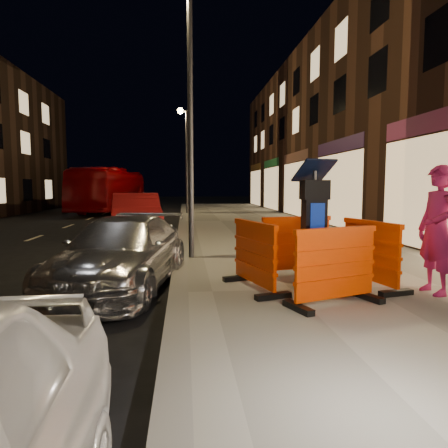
{
  "coord_description": "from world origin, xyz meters",
  "views": [
    {
      "loc": [
        0.11,
        -6.03,
        1.78
      ],
      "look_at": [
        0.8,
        1.0,
        1.1
      ],
      "focal_mm": 32.0,
      "sensor_mm": 36.0,
      "label": 1
    }
  ],
  "objects": [
    {
      "name": "bus_doubledecker",
      "position": [
        -4.84,
        21.52,
        0.0
      ],
      "size": [
        3.43,
        10.65,
        2.91
      ],
      "primitive_type": "imported",
      "rotation": [
        0.0,
        0.0,
        -0.1
      ],
      "color": "#8F0207",
      "rests_on": "ground"
    },
    {
      "name": "parking_kiosk",
      "position": [
        2.14,
        0.09,
        1.11
      ],
      "size": [
        0.74,
        0.74,
        1.92
      ],
      "primitive_type": "cube",
      "rotation": [
        0.0,
        0.0,
        0.26
      ],
      "color": "black",
      "rests_on": "sidewalk"
    },
    {
      "name": "car_silver",
      "position": [
        -0.99,
        1.0,
        0.0
      ],
      "size": [
        2.39,
        4.43,
        1.22
      ],
      "primitive_type": "imported",
      "rotation": [
        0.0,
        0.0,
        -0.17
      ],
      "color": "#B8B8BD",
      "rests_on": "ground"
    },
    {
      "name": "kerb",
      "position": [
        0.0,
        0.0,
        0.07
      ],
      "size": [
        0.3,
        60.0,
        0.15
      ],
      "primitive_type": "cube",
      "color": "slate",
      "rests_on": "ground"
    },
    {
      "name": "barrier_back",
      "position": [
        2.14,
        1.04,
        0.69
      ],
      "size": [
        1.46,
        0.83,
        1.07
      ],
      "primitive_type": "cube",
      "rotation": [
        0.0,
        0.0,
        0.2
      ],
      "color": "#E23600",
      "rests_on": "sidewalk"
    },
    {
      "name": "sidewalk",
      "position": [
        3.0,
        0.0,
        0.07
      ],
      "size": [
        6.0,
        60.0,
        0.15
      ],
      "primitive_type": "cube",
      "color": "gray",
      "rests_on": "ground"
    },
    {
      "name": "street_lamp_mid",
      "position": [
        0.25,
        3.0,
        3.15
      ],
      "size": [
        0.12,
        0.12,
        6.0
      ],
      "primitive_type": "cylinder",
      "color": "#3F3F44",
      "rests_on": "sidewalk"
    },
    {
      "name": "barrier_bldgside",
      "position": [
        3.09,
        0.09,
        0.69
      ],
      "size": [
        0.85,
        1.46,
        1.07
      ],
      "primitive_type": "cube",
      "rotation": [
        0.0,
        0.0,
        1.79
      ],
      "color": "#E23600",
      "rests_on": "sidewalk"
    },
    {
      "name": "barrier_front",
      "position": [
        2.14,
        -0.86,
        0.69
      ],
      "size": [
        1.48,
        1.0,
        1.07
      ],
      "primitive_type": "cube",
      "rotation": [
        0.0,
        0.0,
        0.34
      ],
      "color": "#E23600",
      "rests_on": "sidewalk"
    },
    {
      "name": "barrier_kerbside",
      "position": [
        1.19,
        0.09,
        0.69
      ],
      "size": [
        0.94,
        1.48,
        1.07
      ],
      "primitive_type": "cube",
      "rotation": [
        0.0,
        0.0,
        1.86
      ],
      "color": "#E23600",
      "rests_on": "sidewalk"
    },
    {
      "name": "car_red",
      "position": [
        -1.63,
        8.46,
        0.0
      ],
      "size": [
        2.26,
        4.76,
        1.51
      ],
      "primitive_type": "imported",
      "rotation": [
        0.0,
        0.0,
        0.15
      ],
      "color": "#A4171A",
      "rests_on": "ground"
    },
    {
      "name": "ground_plane",
      "position": [
        0.0,
        0.0,
        0.0
      ],
      "size": [
        120.0,
        120.0,
        0.0
      ],
      "primitive_type": "plane",
      "color": "black",
      "rests_on": "ground"
    },
    {
      "name": "street_lamp_far",
      "position": [
        0.25,
        18.0,
        3.15
      ],
      "size": [
        0.12,
        0.12,
        6.0
      ],
      "primitive_type": "cylinder",
      "color": "#3F3F44",
      "rests_on": "sidewalk"
    },
    {
      "name": "man",
      "position": [
        3.87,
        -0.44,
        1.12
      ],
      "size": [
        0.52,
        0.74,
        1.94
      ],
      "primitive_type": "imported",
      "rotation": [
        0.0,
        0.0,
        -1.49
      ],
      "color": "#8E1647",
      "rests_on": "sidewalk"
    }
  ]
}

